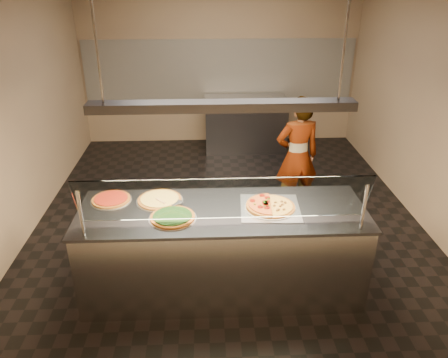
{
  "coord_description": "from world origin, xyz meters",
  "views": [
    {
      "loc": [
        -0.28,
        -5.04,
        3.0
      ],
      "look_at": [
        -0.09,
        -0.92,
        1.02
      ],
      "focal_mm": 35.0,
      "sensor_mm": 36.0,
      "label": 1
    }
  ],
  "objects_px": {
    "pizza_tomato": "(111,199)",
    "pizza_spatula": "(167,201)",
    "sneeze_guard": "(224,200)",
    "half_pizza_pepperoni": "(259,205)",
    "serving_counter": "(222,250)",
    "worker": "(297,157)",
    "prep_table": "(245,124)",
    "half_pizza_sausage": "(282,206)",
    "heat_lamp_housing": "(222,106)",
    "pizza_spinach": "(173,217)",
    "perforated_tray": "(270,207)",
    "pizza_cheese": "(160,199)"
  },
  "relations": [
    {
      "from": "sneeze_guard",
      "to": "pizza_spatula",
      "type": "height_order",
      "value": "sneeze_guard"
    },
    {
      "from": "pizza_tomato",
      "to": "worker",
      "type": "distance_m",
      "value": 2.52
    },
    {
      "from": "sneeze_guard",
      "to": "half_pizza_pepperoni",
      "type": "xyz_separation_m",
      "value": [
        0.35,
        0.36,
        -0.26
      ]
    },
    {
      "from": "half_pizza_pepperoni",
      "to": "half_pizza_sausage",
      "type": "bearing_deg",
      "value": -0.8
    },
    {
      "from": "half_pizza_pepperoni",
      "to": "worker",
      "type": "xyz_separation_m",
      "value": [
        0.69,
        1.55,
        -0.16
      ]
    },
    {
      "from": "sneeze_guard",
      "to": "prep_table",
      "type": "bearing_deg",
      "value": 82.27
    },
    {
      "from": "half_pizza_sausage",
      "to": "prep_table",
      "type": "bearing_deg",
      "value": 89.89
    },
    {
      "from": "half_pizza_pepperoni",
      "to": "worker",
      "type": "height_order",
      "value": "worker"
    },
    {
      "from": "worker",
      "to": "half_pizza_pepperoni",
      "type": "bearing_deg",
      "value": 56.04
    },
    {
      "from": "prep_table",
      "to": "half_pizza_pepperoni",
      "type": "bearing_deg",
      "value": -93.39
    },
    {
      "from": "pizza_spinach",
      "to": "half_pizza_sausage",
      "type": "bearing_deg",
      "value": 8.15
    },
    {
      "from": "perforated_tray",
      "to": "pizza_spatula",
      "type": "distance_m",
      "value": 1.01
    },
    {
      "from": "prep_table",
      "to": "pizza_spatula",
      "type": "bearing_deg",
      "value": -106.39
    },
    {
      "from": "pizza_spatula",
      "to": "heat_lamp_housing",
      "type": "bearing_deg",
      "value": -14.54
    },
    {
      "from": "pizza_spatula",
      "to": "worker",
      "type": "height_order",
      "value": "worker"
    },
    {
      "from": "pizza_cheese",
      "to": "pizza_tomato",
      "type": "height_order",
      "value": "same"
    },
    {
      "from": "half_pizza_sausage",
      "to": "pizza_spatula",
      "type": "distance_m",
      "value": 1.12
    },
    {
      "from": "half_pizza_sausage",
      "to": "sneeze_guard",
      "type": "bearing_deg",
      "value": -148.54
    },
    {
      "from": "pizza_spinach",
      "to": "prep_table",
      "type": "distance_m",
      "value": 4.26
    },
    {
      "from": "sneeze_guard",
      "to": "heat_lamp_housing",
      "type": "relative_size",
      "value": 1.1
    },
    {
      "from": "sneeze_guard",
      "to": "heat_lamp_housing",
      "type": "bearing_deg",
      "value": 90.0
    },
    {
      "from": "serving_counter",
      "to": "pizza_spatula",
      "type": "distance_m",
      "value": 0.74
    },
    {
      "from": "pizza_tomato",
      "to": "sneeze_guard",
      "type": "bearing_deg",
      "value": -28.06
    },
    {
      "from": "pizza_cheese",
      "to": "prep_table",
      "type": "bearing_deg",
      "value": 72.26
    },
    {
      "from": "sneeze_guard",
      "to": "heat_lamp_housing",
      "type": "xyz_separation_m",
      "value": [
        0.0,
        0.34,
        0.72
      ]
    },
    {
      "from": "prep_table",
      "to": "heat_lamp_housing",
      "type": "xyz_separation_m",
      "value": [
        -0.58,
        -3.96,
        1.48
      ]
    },
    {
      "from": "pizza_spatula",
      "to": "heat_lamp_housing",
      "type": "distance_m",
      "value": 1.14
    },
    {
      "from": "prep_table",
      "to": "heat_lamp_housing",
      "type": "height_order",
      "value": "heat_lamp_housing"
    },
    {
      "from": "sneeze_guard",
      "to": "half_pizza_sausage",
      "type": "bearing_deg",
      "value": 31.46
    },
    {
      "from": "pizza_tomato",
      "to": "heat_lamp_housing",
      "type": "xyz_separation_m",
      "value": [
        1.1,
        -0.24,
        1.01
      ]
    },
    {
      "from": "sneeze_guard",
      "to": "half_pizza_pepperoni",
      "type": "bearing_deg",
      "value": 45.45
    },
    {
      "from": "serving_counter",
      "to": "worker",
      "type": "xyz_separation_m",
      "value": [
        1.04,
        1.57,
        0.34
      ]
    },
    {
      "from": "heat_lamp_housing",
      "to": "half_pizza_pepperoni",
      "type": "bearing_deg",
      "value": 2.07
    },
    {
      "from": "half_pizza_pepperoni",
      "to": "half_pizza_sausage",
      "type": "distance_m",
      "value": 0.23
    },
    {
      "from": "serving_counter",
      "to": "half_pizza_pepperoni",
      "type": "distance_m",
      "value": 0.61
    },
    {
      "from": "perforated_tray",
      "to": "half_pizza_sausage",
      "type": "xyz_separation_m",
      "value": [
        0.11,
        -0.0,
        0.02
      ]
    },
    {
      "from": "serving_counter",
      "to": "sneeze_guard",
      "type": "height_order",
      "value": "sneeze_guard"
    },
    {
      "from": "sneeze_guard",
      "to": "prep_table",
      "type": "relative_size",
      "value": 1.69
    },
    {
      "from": "half_pizza_pepperoni",
      "to": "pizza_cheese",
      "type": "distance_m",
      "value": 0.99
    },
    {
      "from": "half_pizza_sausage",
      "to": "pizza_tomato",
      "type": "height_order",
      "value": "half_pizza_sausage"
    },
    {
      "from": "prep_table",
      "to": "worker",
      "type": "height_order",
      "value": "worker"
    },
    {
      "from": "sneeze_guard",
      "to": "pizza_tomato",
      "type": "height_order",
      "value": "sneeze_guard"
    },
    {
      "from": "pizza_tomato",
      "to": "pizza_spatula",
      "type": "xyz_separation_m",
      "value": [
        0.56,
        -0.1,
        0.01
      ]
    },
    {
      "from": "serving_counter",
      "to": "pizza_tomato",
      "type": "relative_size",
      "value": 6.81
    },
    {
      "from": "pizza_spinach",
      "to": "pizza_tomato",
      "type": "bearing_deg",
      "value": 148.88
    },
    {
      "from": "serving_counter",
      "to": "worker",
      "type": "height_order",
      "value": "worker"
    },
    {
      "from": "pizza_tomato",
      "to": "pizza_cheese",
      "type": "bearing_deg",
      "value": -3.32
    },
    {
      "from": "sneeze_guard",
      "to": "prep_table",
      "type": "xyz_separation_m",
      "value": [
        0.58,
        4.3,
        -0.76
      ]
    },
    {
      "from": "serving_counter",
      "to": "heat_lamp_housing",
      "type": "bearing_deg",
      "value": 0.0
    },
    {
      "from": "pizza_spatula",
      "to": "prep_table",
      "type": "height_order",
      "value": "pizza_spatula"
    }
  ]
}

